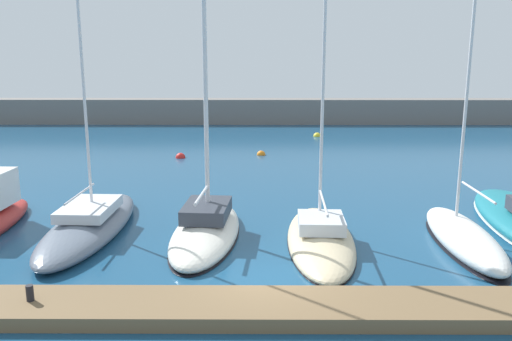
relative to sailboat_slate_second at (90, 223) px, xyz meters
name	(u,v)px	position (x,y,z in m)	size (l,w,h in m)	color
ground_plane	(268,282)	(6.86, -4.48, -0.39)	(120.00, 120.00, 0.00)	navy
dock_pier	(269,308)	(6.86, -6.55, -0.20)	(27.03, 1.99, 0.40)	brown
breakwater_seawall	(262,111)	(6.86, 32.41, 0.80)	(108.00, 2.28, 2.39)	slate
sailboat_slate_second	(90,223)	(0.00, 0.00, 0.00)	(2.81, 8.89, 16.26)	slate
sailboat_ivory_third	(206,229)	(4.58, -0.58, -0.02)	(2.92, 7.37, 13.45)	silver
sailboat_sand_fourth	(321,238)	(8.85, -1.08, -0.17)	(2.73, 7.85, 15.83)	beige
sailboat_white_fifth	(464,236)	(13.98, -1.39, -0.01)	(1.73, 6.75, 13.45)	white
mooring_buoy_orange	(261,155)	(6.72, 16.04, -0.39)	(0.60, 0.60, 0.60)	orange
mooring_buoy_red	(180,158)	(1.34, 15.02, -0.39)	(0.66, 0.66, 0.66)	red
mooring_buoy_yellow	(317,136)	(11.42, 24.21, -0.39)	(0.63, 0.63, 0.63)	yellow
dock_bollard	(30,293)	(0.46, -6.55, 0.22)	(0.20, 0.20, 0.44)	black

